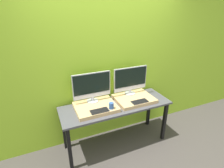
# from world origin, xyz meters

# --- Properties ---
(ground_plane) EXTENTS (12.00, 12.00, 0.00)m
(ground_plane) POSITION_xyz_m (0.00, 0.00, 0.00)
(ground_plane) COLOR #423D38
(wall_back) EXTENTS (8.00, 0.04, 2.60)m
(wall_back) POSITION_xyz_m (0.00, 0.66, 1.30)
(wall_back) COLOR #9ED12D
(wall_back) RESTS_ON ground_plane
(workbench) EXTENTS (1.74, 0.59, 0.76)m
(workbench) POSITION_xyz_m (0.00, 0.29, 0.67)
(workbench) COLOR #47474C
(workbench) RESTS_ON ground_plane
(wooden_riser_left) EXTENTS (0.61, 0.49, 0.06)m
(wooden_riser_left) POSITION_xyz_m (-0.33, 0.31, 0.79)
(wooden_riser_left) COLOR tan
(wooden_riser_left) RESTS_ON workbench
(monitor_left) EXTENTS (0.59, 0.18, 0.47)m
(monitor_left) POSITION_xyz_m (-0.33, 0.45, 1.07)
(monitor_left) COLOR #B2B2B7
(monitor_left) RESTS_ON wooden_riser_left
(keyboard_left) EXTENTS (0.26, 0.12, 0.01)m
(keyboard_left) POSITION_xyz_m (-0.33, 0.14, 0.83)
(keyboard_left) COLOR #2D2D2D
(keyboard_left) RESTS_ON wooden_riser_left
(mug) EXTENTS (0.07, 0.07, 0.09)m
(mug) POSITION_xyz_m (-0.15, 0.14, 0.86)
(mug) COLOR #335693
(mug) RESTS_ON wooden_riser_left
(wooden_riser_right) EXTENTS (0.61, 0.49, 0.06)m
(wooden_riser_right) POSITION_xyz_m (0.33, 0.31, 0.79)
(wooden_riser_right) COLOR tan
(wooden_riser_right) RESTS_ON workbench
(monitor_right) EXTENTS (0.59, 0.18, 0.47)m
(monitor_right) POSITION_xyz_m (0.33, 0.45, 1.07)
(monitor_right) COLOR #B2B2B7
(monitor_right) RESTS_ON wooden_riser_right
(keyboard_right) EXTENTS (0.26, 0.12, 0.01)m
(keyboard_right) POSITION_xyz_m (0.33, 0.14, 0.83)
(keyboard_right) COLOR #2D2D2D
(keyboard_right) RESTS_ON wooden_riser_right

